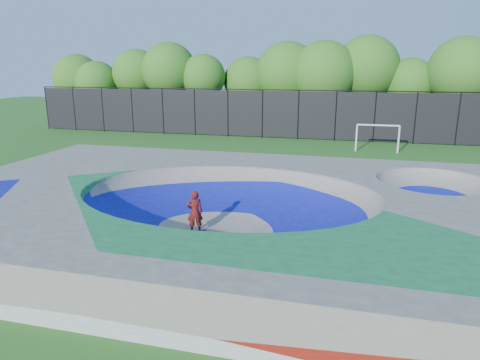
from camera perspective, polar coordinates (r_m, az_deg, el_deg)
name	(u,v)px	position (r m, az deg, el deg)	size (l,w,h in m)	color
ground	(228,229)	(15.99, -1.57, -6.58)	(120.00, 120.00, 0.00)	#225918
skate_deck	(228,210)	(15.73, -1.59, -4.03)	(22.00, 14.00, 1.50)	gray
skater	(195,212)	(15.48, -6.04, -4.25)	(0.58, 0.38, 1.59)	#AF180E
skateboard	(195,232)	(15.75, -5.96, -6.90)	(0.78, 0.22, 0.05)	black
soccer_goal	(378,133)	(31.56, 17.89, 5.99)	(2.96, 0.12, 1.95)	silver
fence	(298,114)	(35.73, 7.79, 8.74)	(48.09, 0.09, 4.04)	black
treeline	(311,74)	(40.58, 9.51, 13.73)	(52.43, 7.77, 8.62)	#482D24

